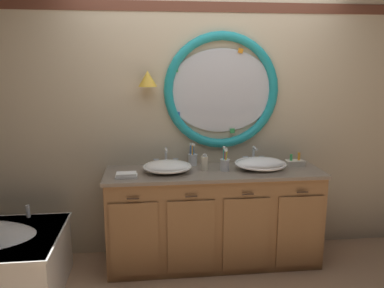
{
  "coord_description": "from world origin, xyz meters",
  "views": [
    {
      "loc": [
        -0.54,
        -3.06,
        1.82
      ],
      "look_at": [
        -0.16,
        0.25,
        1.13
      ],
      "focal_mm": 36.3,
      "sensor_mm": 36.0,
      "label": 1
    }
  ],
  "objects_px": {
    "toothbrush_holder_left": "(193,159)",
    "soap_dispenser": "(205,163)",
    "toothbrush_holder_right": "(225,164)",
    "toiletry_basket": "(295,162)",
    "sink_basin_left": "(167,167)",
    "sink_basin_right": "(260,164)",
    "folded_hand_towel": "(126,175)"
  },
  "relations": [
    {
      "from": "sink_basin_left",
      "to": "sink_basin_right",
      "type": "xyz_separation_m",
      "value": [
        0.84,
        0.0,
        0.0
      ]
    },
    {
      "from": "toiletry_basket",
      "to": "sink_basin_right",
      "type": "bearing_deg",
      "value": -162.41
    },
    {
      "from": "sink_basin_right",
      "to": "toothbrush_holder_right",
      "type": "bearing_deg",
      "value": 178.69
    },
    {
      "from": "sink_basin_left",
      "to": "toothbrush_holder_right",
      "type": "relative_size",
      "value": 1.91
    },
    {
      "from": "sink_basin_left",
      "to": "soap_dispenser",
      "type": "xyz_separation_m",
      "value": [
        0.34,
        0.05,
        0.01
      ]
    },
    {
      "from": "sink_basin_right",
      "to": "folded_hand_towel",
      "type": "relative_size",
      "value": 2.54
    },
    {
      "from": "toiletry_basket",
      "to": "toothbrush_holder_right",
      "type": "bearing_deg",
      "value": -171.02
    },
    {
      "from": "sink_basin_right",
      "to": "toothbrush_holder_right",
      "type": "relative_size",
      "value": 2.06
    },
    {
      "from": "sink_basin_left",
      "to": "toothbrush_holder_right",
      "type": "xyz_separation_m",
      "value": [
        0.52,
        0.01,
        0.01
      ]
    },
    {
      "from": "toothbrush_holder_left",
      "to": "folded_hand_towel",
      "type": "xyz_separation_m",
      "value": [
        -0.6,
        -0.33,
        -0.04
      ]
    },
    {
      "from": "toothbrush_holder_left",
      "to": "toiletry_basket",
      "type": "relative_size",
      "value": 1.31
    },
    {
      "from": "toothbrush_holder_right",
      "to": "folded_hand_towel",
      "type": "xyz_separation_m",
      "value": [
        -0.87,
        -0.11,
        -0.04
      ]
    },
    {
      "from": "toothbrush_holder_left",
      "to": "toiletry_basket",
      "type": "xyz_separation_m",
      "value": [
        0.96,
        -0.11,
        -0.03
      ]
    },
    {
      "from": "toothbrush_holder_right",
      "to": "soap_dispenser",
      "type": "relative_size",
      "value": 1.45
    },
    {
      "from": "toothbrush_holder_left",
      "to": "folded_hand_towel",
      "type": "bearing_deg",
      "value": -150.94
    },
    {
      "from": "sink_basin_left",
      "to": "folded_hand_towel",
      "type": "bearing_deg",
      "value": -163.15
    },
    {
      "from": "toothbrush_holder_right",
      "to": "sink_basin_left",
      "type": "bearing_deg",
      "value": -179.18
    },
    {
      "from": "sink_basin_right",
      "to": "folded_hand_towel",
      "type": "distance_m",
      "value": 1.2
    },
    {
      "from": "sink_basin_left",
      "to": "soap_dispenser",
      "type": "distance_m",
      "value": 0.34
    },
    {
      "from": "toothbrush_holder_right",
      "to": "toothbrush_holder_left",
      "type": "bearing_deg",
      "value": 140.16
    },
    {
      "from": "toothbrush_holder_right",
      "to": "soap_dispenser",
      "type": "distance_m",
      "value": 0.18
    },
    {
      "from": "sink_basin_left",
      "to": "soap_dispenser",
      "type": "bearing_deg",
      "value": 7.82
    },
    {
      "from": "sink_basin_left",
      "to": "toiletry_basket",
      "type": "distance_m",
      "value": 1.21
    },
    {
      "from": "folded_hand_towel",
      "to": "sink_basin_left",
      "type": "bearing_deg",
      "value": 16.85
    },
    {
      "from": "toothbrush_holder_left",
      "to": "soap_dispenser",
      "type": "bearing_deg",
      "value": -64.47
    },
    {
      "from": "soap_dispenser",
      "to": "folded_hand_towel",
      "type": "bearing_deg",
      "value": -167.5
    },
    {
      "from": "toothbrush_holder_right",
      "to": "toiletry_basket",
      "type": "relative_size",
      "value": 1.34
    },
    {
      "from": "soap_dispenser",
      "to": "toothbrush_holder_right",
      "type": "bearing_deg",
      "value": -12.37
    },
    {
      "from": "toothbrush_holder_right",
      "to": "soap_dispenser",
      "type": "xyz_separation_m",
      "value": [
        -0.18,
        0.04,
        0.01
      ]
    },
    {
      "from": "sink_basin_left",
      "to": "toiletry_basket",
      "type": "height_order",
      "value": "toiletry_basket"
    },
    {
      "from": "sink_basin_right",
      "to": "toothbrush_holder_left",
      "type": "bearing_deg",
      "value": 158.81
    },
    {
      "from": "sink_basin_right",
      "to": "toiletry_basket",
      "type": "bearing_deg",
      "value": 17.59
    }
  ]
}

